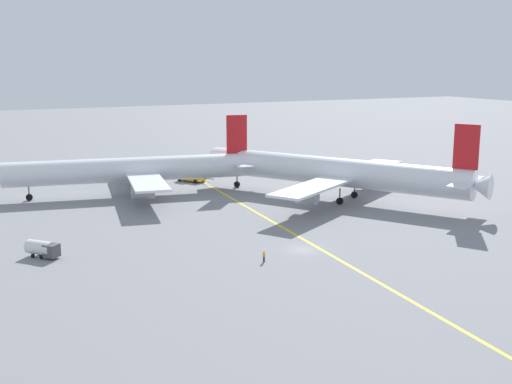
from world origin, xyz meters
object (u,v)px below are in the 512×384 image
object	(u,v)px
ground_crew_marshaller_foreground	(264,256)
airliner_being_pushed	(333,172)
gse_fuel_bowser_stubby	(43,248)
pushback_tug	(190,176)
airliner_at_gate_left	(132,170)

from	to	relation	value
ground_crew_marshaller_foreground	airliner_being_pushed	bearing A→B (deg)	45.08
gse_fuel_bowser_stubby	pushback_tug	bearing A→B (deg)	49.59
pushback_tug	gse_fuel_bowser_stubby	xyz separation A→B (m)	(-38.91, -45.70, 0.13)
gse_fuel_bowser_stubby	ground_crew_marshaller_foreground	world-z (taller)	gse_fuel_bowser_stubby
ground_crew_marshaller_foreground	pushback_tug	bearing A→B (deg)	78.93
airliner_at_gate_left	gse_fuel_bowser_stubby	world-z (taller)	airliner_at_gate_left
airliner_being_pushed	gse_fuel_bowser_stubby	bearing A→B (deg)	-165.15
pushback_tug	gse_fuel_bowser_stubby	distance (m)	60.02
airliner_being_pushed	pushback_tug	size ratio (longest dim) A/B	6.13
airliner_being_pushed	pushback_tug	xyz separation A→B (m)	(-18.61, 30.45, -4.32)
airliner_at_gate_left	ground_crew_marshaller_foreground	bearing A→B (deg)	-85.68
airliner_being_pushed	gse_fuel_bowser_stubby	size ratio (longest dim) A/B	11.16
airliner_at_gate_left	pushback_tug	size ratio (longest dim) A/B	6.07
airliner_at_gate_left	pushback_tug	bearing A→B (deg)	29.05
airliner_at_gate_left	pushback_tug	xyz separation A→B (m)	(15.90, 8.83, -3.96)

